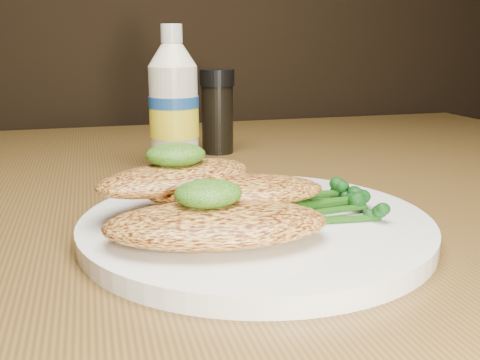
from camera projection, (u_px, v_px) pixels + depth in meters
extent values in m
cylinder|color=white|center=(256.00, 226.00, 0.43)|extent=(0.28, 0.28, 0.01)
ellipsoid|color=gold|center=(217.00, 224.00, 0.38)|extent=(0.17, 0.10, 0.03)
ellipsoid|color=gold|center=(235.00, 190.00, 0.43)|extent=(0.15, 0.09, 0.02)
ellipsoid|color=gold|center=(176.00, 177.00, 0.44)|extent=(0.16, 0.12, 0.02)
ellipsoid|color=#0F3708|center=(208.00, 194.00, 0.38)|extent=(0.06, 0.06, 0.02)
ellipsoid|color=#0F3708|center=(176.00, 155.00, 0.44)|extent=(0.06, 0.05, 0.02)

